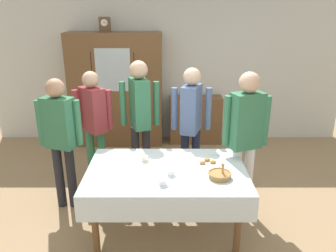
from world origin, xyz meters
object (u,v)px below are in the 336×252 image
at_px(dining_table, 168,179).
at_px(tea_cup_center, 172,173).
at_px(bookshelf_low, 197,120).
at_px(tea_cup_front_edge, 164,183).
at_px(wall_cabinet, 118,90).
at_px(tea_cup_mid_left, 146,159).
at_px(person_behind_table_left, 247,131).
at_px(mantel_clock, 106,24).
at_px(spoon_mid_left, 218,155).
at_px(person_by_cabinet, 192,118).
at_px(person_beside_shelf, 95,118).
at_px(book_stack, 198,95).
at_px(person_near_right_end, 141,112).
at_px(bread_basket, 221,175).
at_px(pastry_plate, 209,163).
at_px(spoon_far_left, 161,166).
at_px(person_behind_table_right, 62,132).

relative_size(dining_table, tea_cup_center, 13.11).
relative_size(bookshelf_low, tea_cup_front_edge, 7.16).
bearing_deg(tea_cup_front_edge, wall_cabinet, 106.58).
distance_m(tea_cup_mid_left, person_behind_table_left, 1.19).
xyz_separation_m(mantel_clock, spoon_mid_left, (1.62, -2.19, -1.35)).
bearing_deg(dining_table, tea_cup_mid_left, 135.82).
bearing_deg(tea_cup_front_edge, tea_cup_center, 67.84).
bearing_deg(bookshelf_low, dining_table, -101.15).
relative_size(wall_cabinet, person_by_cabinet, 1.19).
xyz_separation_m(person_by_cabinet, person_beside_shelf, (-1.30, 0.11, -0.04)).
distance_m(wall_cabinet, person_by_cabinet, 2.02).
xyz_separation_m(book_stack, person_near_right_end, (-0.88, -1.59, 0.19)).
height_order(spoon_mid_left, person_by_cabinet, person_by_cabinet).
bearing_deg(bread_basket, tea_cup_front_edge, -165.55).
xyz_separation_m(mantel_clock, person_near_right_end, (0.67, -1.54, -1.03)).
height_order(pastry_plate, person_beside_shelf, person_beside_shelf).
distance_m(dining_table, person_near_right_end, 1.18).
relative_size(mantel_clock, pastry_plate, 0.86).
bearing_deg(spoon_far_left, person_by_cabinet, 65.72).
bearing_deg(pastry_plate, tea_cup_mid_left, 173.34).
height_order(spoon_mid_left, person_beside_shelf, person_beside_shelf).
xyz_separation_m(tea_cup_mid_left, pastry_plate, (0.70, -0.08, -0.02)).
distance_m(tea_cup_center, spoon_far_left, 0.24).
distance_m(tea_cup_front_edge, person_behind_table_left, 1.19).
bearing_deg(spoon_far_left, person_behind_table_left, 15.31).
distance_m(mantel_clock, tea_cup_center, 3.18).
bearing_deg(person_near_right_end, bookshelf_low, 61.12).
bearing_deg(pastry_plate, spoon_mid_left, 60.25).
xyz_separation_m(dining_table, person_behind_table_left, (0.90, 0.38, 0.41)).
relative_size(bookshelf_low, person_beside_shelf, 0.58).
relative_size(bookshelf_low, person_behind_table_left, 0.54).
height_order(book_stack, bread_basket, book_stack).
bearing_deg(person_near_right_end, tea_cup_front_edge, -76.70).
height_order(bookshelf_low, spoon_mid_left, bookshelf_low).
distance_m(mantel_clock, person_behind_table_left, 3.11).
height_order(dining_table, tea_cup_front_edge, tea_cup_front_edge).
bearing_deg(person_by_cabinet, person_behind_table_right, -163.43).
bearing_deg(dining_table, tea_cup_center, -66.60).
distance_m(dining_table, tea_cup_center, 0.16).
height_order(spoon_far_left, person_behind_table_right, person_behind_table_right).
xyz_separation_m(tea_cup_front_edge, spoon_far_left, (-0.03, 0.41, -0.02)).
relative_size(spoon_far_left, person_beside_shelf, 0.07).
distance_m(book_stack, tea_cup_front_edge, 2.99).
bearing_deg(bookshelf_low, bread_basket, -89.60).
bearing_deg(tea_cup_front_edge, mantel_clock, 108.93).
bearing_deg(spoon_far_left, pastry_plate, 4.65).
height_order(person_beside_shelf, person_near_right_end, person_near_right_end).
distance_m(tea_cup_front_edge, tea_cup_center, 0.22).
height_order(pastry_plate, spoon_far_left, pastry_plate).
bearing_deg(person_beside_shelf, dining_table, -47.75).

